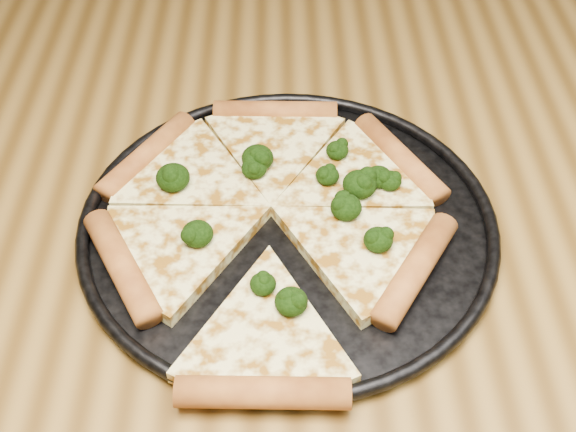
{
  "coord_description": "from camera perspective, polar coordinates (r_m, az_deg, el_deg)",
  "views": [
    {
      "loc": [
        -0.06,
        -0.42,
        1.23
      ],
      "look_at": [
        -0.05,
        0.04,
        0.77
      ],
      "focal_mm": 46.51,
      "sensor_mm": 36.0,
      "label": 1
    }
  ],
  "objects": [
    {
      "name": "pizza",
      "position": [
        0.65,
        -1.33,
        0.13
      ],
      "size": [
        0.32,
        0.35,
        0.02
      ],
      "rotation": [
        0.0,
        0.0,
        -0.03
      ],
      "color": "#FFF69C",
      "rests_on": "pizza_pan"
    },
    {
      "name": "broccoli_florets",
      "position": [
        0.65,
        0.46,
        1.39
      ],
      "size": [
        0.22,
        0.2,
        0.02
      ],
      "color": "black",
      "rests_on": "pizza"
    },
    {
      "name": "dining_table",
      "position": [
        0.71,
        4.05,
        -8.24
      ],
      "size": [
        1.2,
        0.9,
        0.75
      ],
      "color": "olive",
      "rests_on": "ground"
    },
    {
      "name": "pizza_pan",
      "position": [
        0.66,
        -0.0,
        -0.51
      ],
      "size": [
        0.37,
        0.37,
        0.02
      ],
      "color": "black",
      "rests_on": "dining_table"
    }
  ]
}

